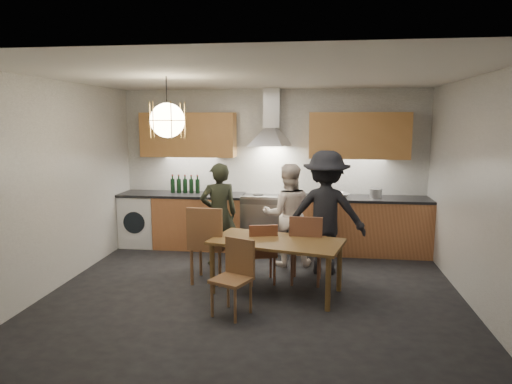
# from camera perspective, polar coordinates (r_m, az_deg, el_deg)

# --- Properties ---
(ground) EXTENTS (5.00, 5.00, 0.00)m
(ground) POSITION_cam_1_polar(r_m,az_deg,el_deg) (5.72, -0.24, -12.61)
(ground) COLOR black
(ground) RESTS_ON ground
(room_shell) EXTENTS (5.02, 4.52, 2.61)m
(room_shell) POSITION_cam_1_polar(r_m,az_deg,el_deg) (5.33, -0.25, 4.71)
(room_shell) COLOR silver
(room_shell) RESTS_ON ground
(counter_run) EXTENTS (5.00, 0.62, 0.90)m
(counter_run) POSITION_cam_1_polar(r_m,az_deg,el_deg) (7.43, 1.98, -3.85)
(counter_run) COLOR #CA804D
(counter_run) RESTS_ON ground
(range_stove) EXTENTS (0.90, 0.60, 0.92)m
(range_stove) POSITION_cam_1_polar(r_m,az_deg,el_deg) (7.43, 1.80, -3.92)
(range_stove) COLOR silver
(range_stove) RESTS_ON ground
(wall_fixtures) EXTENTS (4.30, 0.54, 1.10)m
(wall_fixtures) POSITION_cam_1_polar(r_m,az_deg,el_deg) (7.37, 1.95, 7.21)
(wall_fixtures) COLOR tan
(wall_fixtures) RESTS_ON ground
(pendant_lamp) EXTENTS (0.43, 0.43, 0.70)m
(pendant_lamp) POSITION_cam_1_polar(r_m,az_deg,el_deg) (5.44, -11.02, 8.78)
(pendant_lamp) COLOR black
(pendant_lamp) RESTS_ON ground
(dining_table) EXTENTS (1.71, 1.13, 0.66)m
(dining_table) POSITION_cam_1_polar(r_m,az_deg,el_deg) (5.59, 2.57, -6.79)
(dining_table) COLOR brown
(dining_table) RESTS_ON ground
(chair_back_left) EXTENTS (0.49, 0.49, 1.02)m
(chair_back_left) POSITION_cam_1_polar(r_m,az_deg,el_deg) (5.91, -6.10, -5.96)
(chair_back_left) COLOR brown
(chair_back_left) RESTS_ON ground
(chair_back_mid) EXTENTS (0.44, 0.44, 0.80)m
(chair_back_mid) POSITION_cam_1_polar(r_m,az_deg,el_deg) (5.89, 0.80, -7.21)
(chair_back_mid) COLOR brown
(chair_back_mid) RESTS_ON ground
(chair_back_right) EXTENTS (0.43, 0.43, 0.91)m
(chair_back_right) POSITION_cam_1_polar(r_m,az_deg,el_deg) (5.90, 6.27, -6.63)
(chair_back_right) COLOR brown
(chair_back_right) RESTS_ON ground
(chair_front) EXTENTS (0.49, 0.49, 0.82)m
(chair_front) POSITION_cam_1_polar(r_m,az_deg,el_deg) (5.05, -2.60, -9.89)
(chair_front) COLOR brown
(chair_front) RESTS_ON ground
(person_left) EXTENTS (0.64, 0.55, 1.50)m
(person_left) POSITION_cam_1_polar(r_m,az_deg,el_deg) (6.66, -4.66, -2.77)
(person_left) COLOR black
(person_left) RESTS_ON ground
(person_mid) EXTENTS (0.81, 0.68, 1.49)m
(person_mid) POSITION_cam_1_polar(r_m,az_deg,el_deg) (6.62, 3.99, -2.86)
(person_mid) COLOR white
(person_mid) RESTS_ON ground
(person_right) EXTENTS (1.14, 0.72, 1.70)m
(person_right) POSITION_cam_1_polar(r_m,az_deg,el_deg) (6.33, 8.70, -2.55)
(person_right) COLOR black
(person_right) RESTS_ON ground
(mixing_bowl) EXTENTS (0.39, 0.39, 0.08)m
(mixing_bowl) POSITION_cam_1_polar(r_m,az_deg,el_deg) (7.25, 10.36, -0.40)
(mixing_bowl) COLOR silver
(mixing_bowl) RESTS_ON counter_run
(stock_pot) EXTENTS (0.23, 0.23, 0.13)m
(stock_pot) POSITION_cam_1_polar(r_m,az_deg,el_deg) (7.36, 14.74, -0.17)
(stock_pot) COLOR #B7B7BB
(stock_pot) RESTS_ON counter_run
(wine_bottles) EXTENTS (0.50, 0.07, 0.30)m
(wine_bottles) POSITION_cam_1_polar(r_m,az_deg,el_deg) (7.66, -8.86, 1.00)
(wine_bottles) COLOR black
(wine_bottles) RESTS_ON counter_run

